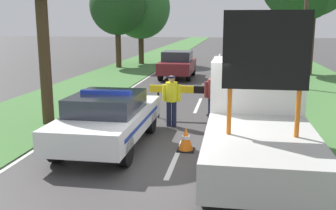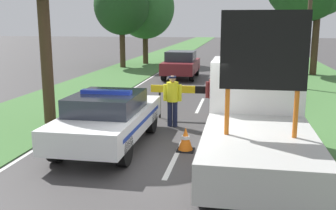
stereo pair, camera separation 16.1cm
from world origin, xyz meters
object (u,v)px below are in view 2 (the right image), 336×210
object	(u,v)px
police_car	(109,118)
traffic_cone_near_police	(265,112)
queued_car_sedan_black	(254,79)
utility_pole	(310,1)
queued_car_wagon_maroon	(181,64)
roadside_tree_mid_left	(122,6)
traffic_cone_centre_front	(149,106)
traffic_cone_near_truck	(213,109)
traffic_cone_behind_barrier	(186,139)
traffic_cone_lane_edge	(145,108)
work_truck	(257,117)
police_officer	(172,96)
road_barrier	(195,92)
pedestrian_civilian	(215,94)
roadside_tree_mid_right	(145,8)

from	to	relation	value
police_car	traffic_cone_near_police	distance (m)	5.75
queued_car_sedan_black	police_car	bearing A→B (deg)	62.04
traffic_cone_near_police	utility_pole	distance (m)	7.99
queued_car_wagon_maroon	roadside_tree_mid_left	size ratio (longest dim) A/B	0.63
traffic_cone_centre_front	roadside_tree_mid_left	bearing A→B (deg)	110.26
traffic_cone_near_truck	utility_pole	xyz separation A→B (m)	(4.06, 6.28, 4.02)
traffic_cone_behind_barrier	queued_car_sedan_black	distance (m)	7.91
traffic_cone_behind_barrier	traffic_cone_lane_edge	size ratio (longest dim) A/B	0.91
queued_car_sedan_black	utility_pole	bearing A→B (deg)	-133.25
work_truck	police_officer	world-z (taller)	work_truck
work_truck	police_officer	bearing A→B (deg)	-47.31
police_officer	traffic_cone_lane_edge	xyz separation A→B (m)	(-1.13, 0.94, -0.63)
traffic_cone_near_truck	queued_car_sedan_black	bearing A→B (deg)	67.20
utility_pole	road_barrier	bearing A→B (deg)	-123.56
pedestrian_civilian	traffic_cone_centre_front	bearing A→B (deg)	146.37
roadside_tree_mid_left	roadside_tree_mid_right	xyz separation A→B (m)	(1.04, 2.83, -0.03)
traffic_cone_centre_front	road_barrier	bearing A→B (deg)	-22.20
utility_pole	pedestrian_civilian	bearing A→B (deg)	-118.23
police_car	roadside_tree_mid_left	distance (m)	19.05
traffic_cone_lane_edge	roadside_tree_mid_left	bearing A→B (deg)	109.35
work_truck	roadside_tree_mid_left	bearing A→B (deg)	-61.53
traffic_cone_centre_front	queued_car_sedan_black	world-z (taller)	queued_car_sedan_black
queued_car_wagon_maroon	traffic_cone_near_truck	bearing A→B (deg)	105.20
traffic_cone_lane_edge	roadside_tree_mid_left	size ratio (longest dim) A/B	0.10
police_car	road_barrier	xyz separation A→B (m)	(1.94, 3.30, 0.18)
police_car	traffic_cone_near_truck	world-z (taller)	police_car
traffic_cone_near_truck	queued_car_wagon_maroon	bearing A→B (deg)	105.20
traffic_cone_centre_front	roadside_tree_mid_right	distance (m)	17.81
traffic_cone_centre_front	roadside_tree_mid_left	distance (m)	15.49
police_car	traffic_cone_lane_edge	world-z (taller)	police_car
traffic_cone_lane_edge	queued_car_sedan_black	xyz separation A→B (m)	(3.81, 4.37, 0.49)
work_truck	roadside_tree_mid_right	xyz separation A→B (m)	(-7.75, 21.59, 3.23)
traffic_cone_near_truck	police_car	bearing A→B (deg)	-122.15
work_truck	roadside_tree_mid_right	bearing A→B (deg)	-66.88
traffic_cone_lane_edge	queued_car_wagon_maroon	world-z (taller)	queued_car_wagon_maroon
police_officer	pedestrian_civilian	world-z (taller)	pedestrian_civilian
police_officer	traffic_cone_near_police	xyz separation A→B (m)	(2.97, 1.51, -0.71)
police_car	traffic_cone_near_police	bearing A→B (deg)	37.37
work_truck	police_officer	xyz separation A→B (m)	(-2.46, 3.00, -0.16)
road_barrier	traffic_cone_centre_front	world-z (taller)	road_barrier
police_officer	traffic_cone_near_police	world-z (taller)	police_officer
police_officer	pedestrian_civilian	bearing A→B (deg)	-166.11
traffic_cone_centre_front	traffic_cone_near_truck	distance (m)	2.35
queued_car_wagon_maroon	police_officer	bearing A→B (deg)	96.94
police_car	police_officer	bearing A→B (deg)	55.50
road_barrier	roadside_tree_mid_right	world-z (taller)	roadside_tree_mid_right
traffic_cone_near_police	traffic_cone_centre_front	bearing A→B (deg)	176.44
queued_car_sedan_black	traffic_cone_behind_barrier	bearing A→B (deg)	75.74
traffic_cone_near_truck	police_officer	bearing A→B (deg)	-123.96
traffic_cone_near_police	police_officer	bearing A→B (deg)	-153.07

